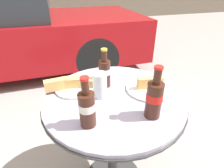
{
  "coord_description": "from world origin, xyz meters",
  "views": [
    {
      "loc": [
        -0.23,
        -0.7,
        1.24
      ],
      "look_at": [
        0.0,
        0.04,
        0.78
      ],
      "focal_mm": 28.0,
      "sensor_mm": 36.0,
      "label": 1
    }
  ],
  "objects_px": {
    "bistro_table": "(114,122)",
    "lunch_plate_near": "(149,87)",
    "cola_bottle_right": "(105,72)",
    "cola_bottle_center": "(87,107)",
    "drinking_glass": "(100,86)",
    "lunch_plate_far": "(75,85)",
    "cola_bottle_left": "(154,98)"
  },
  "relations": [
    {
      "from": "lunch_plate_near",
      "to": "lunch_plate_far",
      "type": "relative_size",
      "value": 0.79
    },
    {
      "from": "bistro_table",
      "to": "cola_bottle_center",
      "type": "bearing_deg",
      "value": -135.09
    },
    {
      "from": "cola_bottle_left",
      "to": "drinking_glass",
      "type": "relative_size",
      "value": 1.82
    },
    {
      "from": "bistro_table",
      "to": "lunch_plate_far",
      "type": "height_order",
      "value": "lunch_plate_far"
    },
    {
      "from": "cola_bottle_right",
      "to": "cola_bottle_left",
      "type": "bearing_deg",
      "value": -67.17
    },
    {
      "from": "lunch_plate_near",
      "to": "lunch_plate_far",
      "type": "distance_m",
      "value": 0.4
    },
    {
      "from": "drinking_glass",
      "to": "lunch_plate_far",
      "type": "xyz_separation_m",
      "value": [
        -0.11,
        0.11,
        -0.03
      ]
    },
    {
      "from": "lunch_plate_near",
      "to": "bistro_table",
      "type": "bearing_deg",
      "value": -179.38
    },
    {
      "from": "cola_bottle_center",
      "to": "lunch_plate_far",
      "type": "xyz_separation_m",
      "value": [
        -0.02,
        0.29,
        -0.06
      ]
    },
    {
      "from": "bistro_table",
      "to": "drinking_glass",
      "type": "height_order",
      "value": "drinking_glass"
    },
    {
      "from": "cola_bottle_right",
      "to": "lunch_plate_near",
      "type": "relative_size",
      "value": 0.87
    },
    {
      "from": "cola_bottle_center",
      "to": "lunch_plate_near",
      "type": "xyz_separation_m",
      "value": [
        0.36,
        0.16,
        -0.07
      ]
    },
    {
      "from": "drinking_glass",
      "to": "lunch_plate_near",
      "type": "xyz_separation_m",
      "value": [
        0.26,
        -0.02,
        -0.04
      ]
    },
    {
      "from": "cola_bottle_right",
      "to": "cola_bottle_center",
      "type": "bearing_deg",
      "value": -117.83
    },
    {
      "from": "cola_bottle_center",
      "to": "cola_bottle_left",
      "type": "bearing_deg",
      "value": -6.16
    },
    {
      "from": "cola_bottle_left",
      "to": "lunch_plate_far",
      "type": "bearing_deg",
      "value": 132.57
    },
    {
      "from": "lunch_plate_near",
      "to": "drinking_glass",
      "type": "bearing_deg",
      "value": 176.08
    },
    {
      "from": "cola_bottle_left",
      "to": "cola_bottle_right",
      "type": "relative_size",
      "value": 1.09
    },
    {
      "from": "cola_bottle_right",
      "to": "lunch_plate_near",
      "type": "height_order",
      "value": "cola_bottle_right"
    },
    {
      "from": "cola_bottle_left",
      "to": "lunch_plate_far",
      "type": "height_order",
      "value": "cola_bottle_left"
    },
    {
      "from": "lunch_plate_near",
      "to": "cola_bottle_right",
      "type": "bearing_deg",
      "value": 152.85
    },
    {
      "from": "cola_bottle_center",
      "to": "lunch_plate_far",
      "type": "relative_size",
      "value": 0.7
    },
    {
      "from": "cola_bottle_left",
      "to": "drinking_glass",
      "type": "distance_m",
      "value": 0.28
    },
    {
      "from": "cola_bottle_right",
      "to": "cola_bottle_center",
      "type": "relative_size",
      "value": 0.98
    },
    {
      "from": "lunch_plate_near",
      "to": "lunch_plate_far",
      "type": "bearing_deg",
      "value": 161.9
    },
    {
      "from": "bistro_table",
      "to": "lunch_plate_near",
      "type": "relative_size",
      "value": 2.99
    },
    {
      "from": "bistro_table",
      "to": "lunch_plate_far",
      "type": "bearing_deg",
      "value": 145.2
    },
    {
      "from": "drinking_glass",
      "to": "cola_bottle_center",
      "type": "bearing_deg",
      "value": -117.58
    },
    {
      "from": "bistro_table",
      "to": "cola_bottle_right",
      "type": "height_order",
      "value": "cola_bottle_right"
    },
    {
      "from": "lunch_plate_far",
      "to": "cola_bottle_center",
      "type": "bearing_deg",
      "value": -86.29
    },
    {
      "from": "cola_bottle_center",
      "to": "lunch_plate_far",
      "type": "height_order",
      "value": "cola_bottle_center"
    },
    {
      "from": "cola_bottle_right",
      "to": "cola_bottle_center",
      "type": "height_order",
      "value": "cola_bottle_center"
    }
  ]
}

